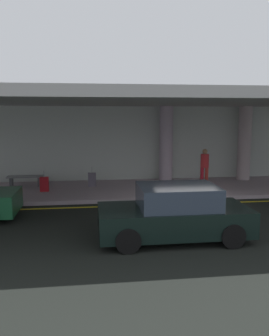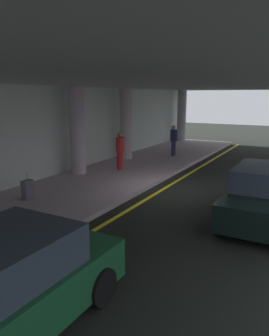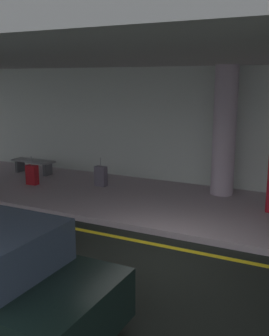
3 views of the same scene
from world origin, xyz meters
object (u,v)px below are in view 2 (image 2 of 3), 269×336
at_px(support_column_left_mid, 126,124).
at_px(suitcase_upright_secondary, 28,190).
at_px(support_column_far_left, 77,131).
at_px(person_waiting_for_ride, 120,148).
at_px(car_black, 265,195).
at_px(traveler_with_luggage, 174,138).
at_px(support_column_center, 182,116).

bearing_deg(support_column_left_mid, suitcase_upright_secondary, -173.97).
relative_size(support_column_far_left, suitcase_upright_secondary, 4.06).
bearing_deg(person_waiting_for_ride, suitcase_upright_secondary, -72.92).
distance_m(support_column_left_mid, car_black, 9.46).
distance_m(support_column_far_left, support_column_left_mid, 4.00).
xyz_separation_m(car_black, traveler_with_luggage, (7.35, 5.74, 0.40)).
height_order(support_column_center, suitcase_upright_secondary, support_column_center).
distance_m(support_column_left_mid, support_column_center, 8.00).
distance_m(support_column_left_mid, traveler_with_luggage, 2.84).
distance_m(car_black, suitcase_upright_secondary, 7.18).
height_order(car_black, traveler_with_luggage, traveler_with_luggage).
height_order(support_column_far_left, car_black, support_column_far_left).
relative_size(support_column_center, suitcase_upright_secondary, 4.06).
distance_m(support_column_center, car_black, 15.51).
xyz_separation_m(support_column_center, suitcase_upright_secondary, (-15.61, -0.80, -1.51)).
bearing_deg(support_column_left_mid, support_column_far_left, 180.00).
xyz_separation_m(car_black, person_waiting_for_ride, (3.03, 6.54, 0.40)).
bearing_deg(support_column_left_mid, car_black, -125.41).
distance_m(person_waiting_for_ride, suitcase_upright_secondary, 5.25).
bearing_deg(support_column_center, traveler_with_luggage, -162.61).
height_order(support_column_far_left, traveler_with_luggage, support_column_far_left).
bearing_deg(traveler_with_luggage, suitcase_upright_secondary, -46.79).
relative_size(support_column_far_left, car_black, 0.89).
height_order(support_column_far_left, support_column_center, same).
xyz_separation_m(support_column_left_mid, car_black, (-5.44, -7.64, -1.26)).
xyz_separation_m(support_column_far_left, suitcase_upright_secondary, (-3.61, -0.80, -1.51)).
height_order(traveler_with_luggage, suitcase_upright_secondary, traveler_with_luggage).
distance_m(traveler_with_luggage, person_waiting_for_ride, 4.39).
bearing_deg(traveler_with_luggage, support_column_left_mid, -85.03).
relative_size(support_column_far_left, traveler_with_luggage, 2.17).
height_order(support_column_far_left, support_column_left_mid, same).
bearing_deg(support_column_center, car_black, -150.36).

